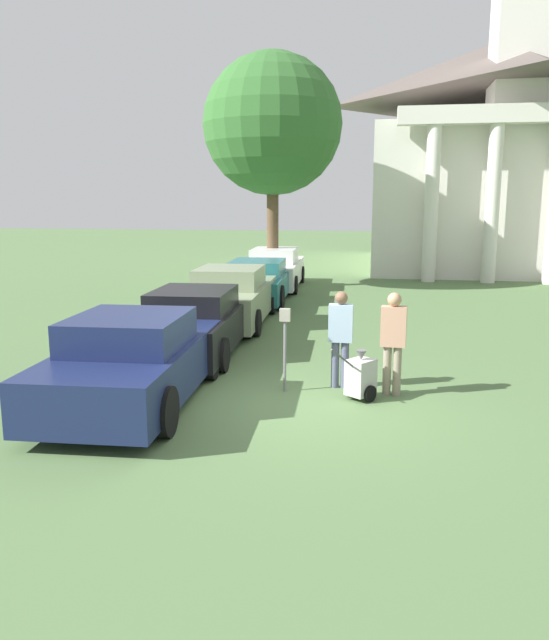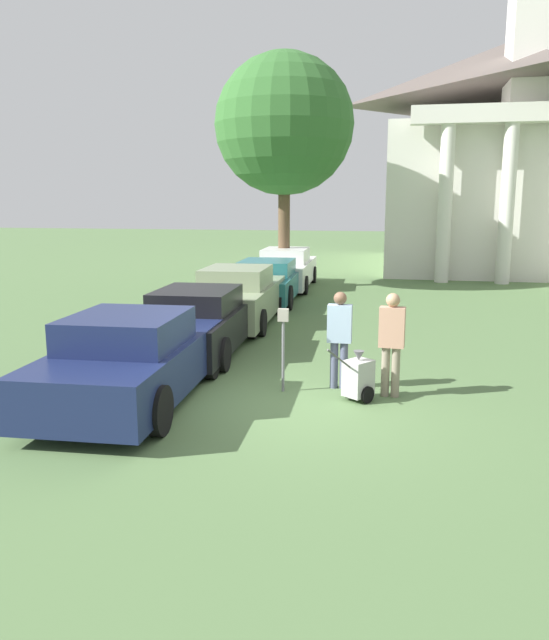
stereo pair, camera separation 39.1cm
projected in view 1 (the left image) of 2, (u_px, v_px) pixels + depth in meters
The scene contains 12 objects.
ground_plane at pixel (289, 405), 10.13m from camera, with size 120.00×120.00×0.00m, color #517042.
parked_car_navy at pixel (134, 361), 10.13m from camera, with size 2.25×4.75×1.49m.
parked_car_black at pixel (195, 323), 13.50m from camera, with size 2.13×4.93×1.42m.
parked_car_sage at pixel (231, 297), 16.71m from camera, with size 2.17×5.06×1.54m.
parked_car_teal at pixel (258, 282), 20.43m from camera, with size 2.18×5.17×1.37m.
parked_car_white at pixel (275, 269), 23.65m from camera, with size 2.15×5.32×1.51m.
parking_meter at pixel (285, 334), 10.68m from camera, with size 0.18×0.09×1.46m.
person_worker at pixel (341, 333), 10.91m from camera, with size 0.42×0.23×1.72m.
person_supervisor at pixel (393, 337), 10.47m from camera, with size 0.44×0.25×1.77m.
equipment_cart at pixel (361, 377), 10.35m from camera, with size 0.74×0.91×1.00m.
church at pixel (496, 145), 30.78m from camera, with size 12.02×14.77×25.19m.
shade_tree at pixel (273, 125), 22.77m from camera, with size 5.10×5.10×8.56m.
Camera 1 is at (1.37, -9.60, 3.26)m, focal length 35.00 mm.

